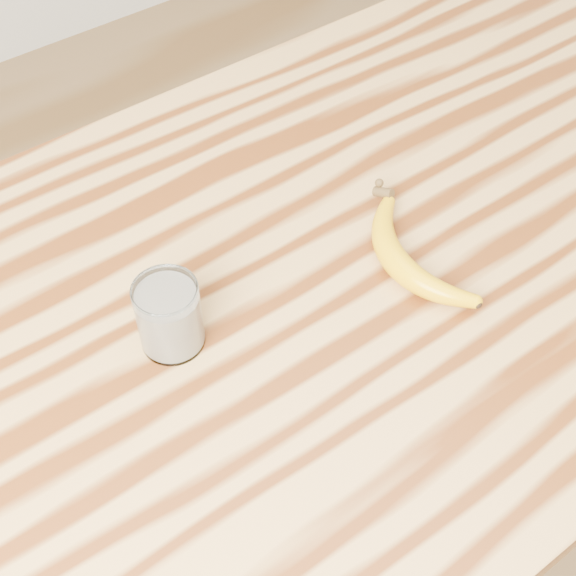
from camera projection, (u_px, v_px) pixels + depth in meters
table at (386, 292)px, 1.09m from camera, size 1.20×0.80×0.90m
smoothie_glass at (169, 317)px, 0.84m from camera, size 0.07×0.07×0.09m
banana at (396, 263)px, 0.92m from camera, size 0.14×0.28×0.03m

